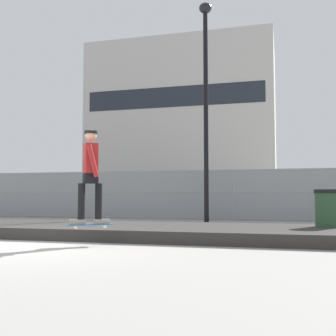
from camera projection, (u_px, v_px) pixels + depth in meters
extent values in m
plane|color=gray|center=(26.00, 247.00, 7.33)|extent=(120.00, 120.00, 0.00)
cube|color=#33302D|center=(87.00, 230.00, 9.63)|extent=(15.82, 2.83, 0.24)
cube|color=#2D608C|center=(90.00, 225.00, 7.56)|extent=(0.77, 0.61, 0.02)
cylinder|color=silver|center=(103.00, 226.00, 7.73)|extent=(0.06, 0.06, 0.05)
cylinder|color=silver|center=(105.00, 227.00, 7.56)|extent=(0.06, 0.06, 0.05)
cylinder|color=silver|center=(75.00, 227.00, 7.56)|extent=(0.06, 0.06, 0.05)
cylinder|color=silver|center=(76.00, 227.00, 7.39)|extent=(0.06, 0.06, 0.05)
cube|color=#99999E|center=(104.00, 225.00, 7.64)|extent=(0.12, 0.14, 0.01)
cube|color=#99999E|center=(75.00, 226.00, 7.48)|extent=(0.12, 0.14, 0.01)
cube|color=gray|center=(102.00, 221.00, 7.64)|extent=(0.29, 0.24, 0.09)
cube|color=gray|center=(77.00, 222.00, 7.49)|extent=(0.29, 0.24, 0.09)
cylinder|color=black|center=(99.00, 201.00, 7.64)|extent=(0.13, 0.13, 0.65)
cylinder|color=black|center=(82.00, 201.00, 7.54)|extent=(0.13, 0.13, 0.65)
cube|color=black|center=(90.00, 178.00, 7.62)|extent=(0.39, 0.42, 0.18)
cube|color=maroon|center=(91.00, 159.00, 7.64)|extent=(0.40, 0.44, 0.54)
cylinder|color=maroon|center=(89.00, 163.00, 7.87)|extent=(0.24, 0.20, 0.58)
cylinder|color=maroon|center=(93.00, 161.00, 7.40)|extent=(0.24, 0.20, 0.58)
sphere|color=tan|center=(91.00, 136.00, 7.67)|extent=(0.21, 0.21, 0.21)
cylinder|color=black|center=(91.00, 132.00, 7.67)|extent=(0.24, 0.24, 0.05)
cylinder|color=gray|center=(100.00, 195.00, 16.63)|extent=(0.06, 0.06, 1.85)
cylinder|color=gray|center=(233.00, 195.00, 15.26)|extent=(0.06, 0.06, 1.85)
cylinder|color=gray|center=(164.00, 172.00, 16.00)|extent=(26.31, 0.04, 0.04)
cylinder|color=gray|center=(164.00, 192.00, 15.95)|extent=(26.31, 0.04, 0.04)
cylinder|color=gray|center=(164.00, 218.00, 15.89)|extent=(26.31, 0.04, 0.04)
cube|color=gray|center=(164.00, 195.00, 15.95)|extent=(26.31, 0.01, 1.85)
cylinder|color=black|center=(206.00, 116.00, 14.49)|extent=(0.16, 0.16, 7.30)
ellipsoid|color=black|center=(205.00, 8.00, 14.74)|extent=(0.44, 0.44, 0.36)
cube|color=#474C54|center=(124.00, 200.00, 20.52)|extent=(4.49, 2.04, 0.70)
cube|color=#23282D|center=(120.00, 187.00, 20.63)|extent=(2.29, 1.72, 0.64)
cylinder|color=black|center=(156.00, 207.00, 20.88)|extent=(0.65, 0.28, 0.64)
cylinder|color=black|center=(143.00, 208.00, 19.26)|extent=(0.65, 0.28, 0.64)
cylinder|color=black|center=(107.00, 207.00, 21.74)|extent=(0.65, 0.28, 0.64)
cylinder|color=black|center=(90.00, 208.00, 20.12)|extent=(0.65, 0.28, 0.64)
cube|color=#B2AFA8|center=(184.00, 125.00, 56.74)|extent=(23.89, 12.47, 20.72)
cube|color=#1E232B|center=(173.00, 97.00, 50.88)|extent=(21.98, 0.04, 2.50)
cylinder|color=#2D5133|center=(329.00, 216.00, 8.83)|extent=(0.56, 0.56, 0.95)
cylinder|color=black|center=(328.00, 191.00, 8.86)|extent=(0.59, 0.59, 0.08)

